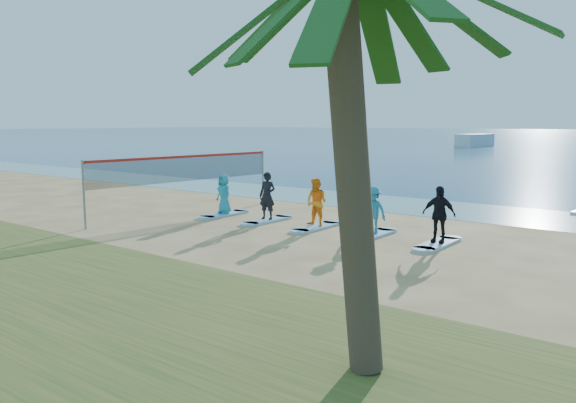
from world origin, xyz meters
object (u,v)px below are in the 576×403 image
Objects in this scene: student_0 at (224,194)px; student_2 at (317,202)px; boat_offshore_a at (474,146)px; student_3 at (373,210)px; volleyball_net at (185,169)px; surfboard_0 at (224,214)px; surfboard_3 at (372,235)px; surfboard_2 at (316,227)px; surfboard_4 at (438,244)px; student_1 at (267,196)px; surfboard_1 at (267,220)px; student_4 at (439,214)px.

student_0 is 4.64m from student_2.
student_3 is (22.17, -72.81, 0.89)m from boat_offshore_a.
volleyball_net is 4.11× the size of surfboard_0.
student_2 is at bearing -172.42° from student_3.
student_0 is at bearing 180.00° from surfboard_3.
surfboard_2 is at bearing 0.00° from surfboard_0.
surfboard_0 is 1.00× the size of surfboard_4.
surfboard_2 is at bearing -9.83° from student_1.
surfboard_4 is (2.32, 0.00, -0.85)m from student_3.
student_0 is (15.20, -72.81, 0.90)m from boat_offshore_a.
surfboard_1 is 1.19× the size of student_1.
boat_offshore_a is at bearing 106.93° from surfboard_3.
surfboard_2 is 1.23× the size of student_4.
surfboard_2 is 4.64m from surfboard_4.
student_0 is 0.94× the size of student_2.
volleyball_net is at bearing -139.83° from student_0.
surfboard_1 is at bearing 180.00° from surfboard_2.
boat_offshore_a is 74.89m from surfboard_1.
surfboard_2 and surfboard_4 have the same top height.
surfboard_1 is 1.00× the size of surfboard_3.
surfboard_4 is (9.28, 0.00, -0.86)m from student_0.
boat_offshore_a is 3.53× the size of surfboard_2.
surfboard_4 is at bearing 0.00° from surfboard_1.
surfboard_0 is 1.37× the size of student_3.
surfboard_3 is at bearing 175.61° from student_4.
student_3 is at bearing 2.71° from student_2.
boat_offshore_a is 3.53× the size of surfboard_0.
surfboard_0 is 2.32m from surfboard_1.
student_4 reaches higher than surfboard_4.
volleyball_net is at bearing 179.66° from student_4.
student_1 reaches higher than boat_offshore_a.
boat_offshore_a is 3.53× the size of surfboard_1.
surfboard_2 is 2.47m from student_3.
surfboard_3 is 1.37× the size of student_3.
volleyball_net is at bearing -152.44° from surfboard_0.
student_1 is 0.84× the size of surfboard_3.
student_2 is (4.64, 0.00, 0.06)m from student_0.
student_2 is 1.09× the size of student_3.
student_2 is at bearing 180.00° from surfboard_3.
student_3 reaches higher than surfboard_4.
surfboard_1 is 1.26× the size of student_2.
surfboard_0 is at bearing -172.42° from student_3.
student_2 reaches higher than surfboard_0.
boat_offshore_a is 74.90m from student_1.
student_4 is at bearing -62.58° from boat_offshore_a.
surfboard_0 is 7.01m from student_3.
student_2 reaches higher than surfboard_2.
surfboard_0 is (1.46, 0.76, -1.86)m from volleyball_net.
boat_offshore_a is 4.84× the size of student_3.
student_4 is (9.28, 0.00, 0.08)m from student_0.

